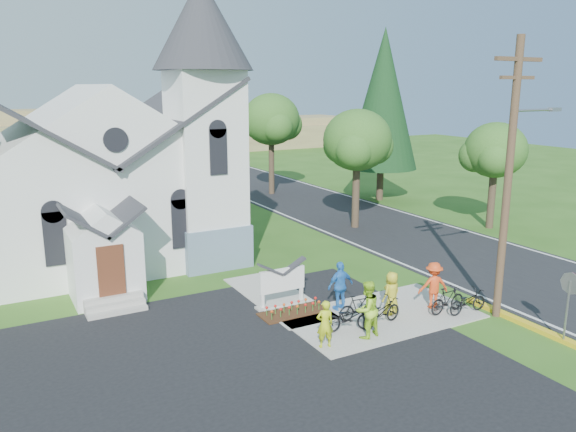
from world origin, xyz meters
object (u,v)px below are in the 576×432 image
bike_2 (381,312)px  bike_4 (467,301)px  bike_0 (349,318)px  cyclist_3 (433,285)px  stop_sign (570,293)px  cyclist_2 (340,286)px  utility_pole (510,171)px  cyclist_0 (325,324)px  church_sign (282,280)px  cyclist_1 (367,309)px  bike_3 (448,300)px  bike_1 (358,307)px  cyclist_4 (392,293)px

bike_2 → bike_4: bike_2 is taller
bike_0 → cyclist_3: 4.05m
stop_sign → cyclist_2: 7.75m
utility_pole → stop_sign: bearing=-88.5°
cyclist_0 → utility_pole: bearing=-176.0°
bike_2 → cyclist_3: size_ratio=1.03×
bike_4 → cyclist_2: bearing=57.5°
church_sign → cyclist_1: bearing=-74.0°
church_sign → bike_2: (2.16, -3.38, -0.49)m
bike_3 → cyclist_3: bearing=7.9°
cyclist_2 → cyclist_3: 3.56m
church_sign → bike_1: 3.16m
cyclist_0 → bike_1: size_ratio=1.02×
bike_0 → cyclist_3: cyclist_3 is taller
bike_2 → cyclist_3: 2.78m
stop_sign → bike_1: stop_sign is taller
bike_2 → bike_4: 3.55m
cyclist_2 → cyclist_1: bearing=74.6°
bike_0 → bike_2: bike_0 is taller
stop_sign → cyclist_0: (-7.13, 3.54, -0.94)m
utility_pole → cyclist_1: (-5.44, 0.78, -4.36)m
cyclist_4 → bike_4: 2.88m
bike_2 → church_sign: bearing=22.4°
bike_1 → cyclist_3: 3.21m
bike_1 → cyclist_2: 1.20m
cyclist_3 → cyclist_2: bearing=-7.1°
church_sign → cyclist_3: (4.90, -3.04, -0.08)m
cyclist_1 → cyclist_2: bearing=-113.4°
church_sign → bike_0: size_ratio=1.18×
church_sign → utility_pole: 9.18m
bike_0 → cyclist_2: 1.99m
cyclist_0 → cyclist_1: cyclist_1 is taller
church_sign → bike_1: bearing=-56.1°
cyclist_1 → bike_4: bearing=167.9°
cyclist_1 → bike_4: cyclist_1 is taller
cyclist_0 → bike_4: size_ratio=0.92×
bike_3 → cyclist_4: cyclist_4 is taller
bike_0 → cyclist_3: size_ratio=1.04×
bike_1 → cyclist_2: cyclist_2 is taller
stop_sign → bike_3: bearing=113.5°
cyclist_1 → utility_pole: bearing=161.7°
cyclist_1 → cyclist_4: cyclist_1 is taller
utility_pole → bike_2: size_ratio=5.39×
cyclist_3 → bike_3: size_ratio=1.07×
church_sign → bike_1: size_ratio=1.41×
utility_pole → cyclist_3: bearing=135.2°
utility_pole → bike_3: (-1.54, 1.01, -4.85)m
cyclist_3 → cyclist_4: 1.80m
bike_2 → cyclist_0: bearing=90.1°
cyclist_2 → cyclist_4: 1.91m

